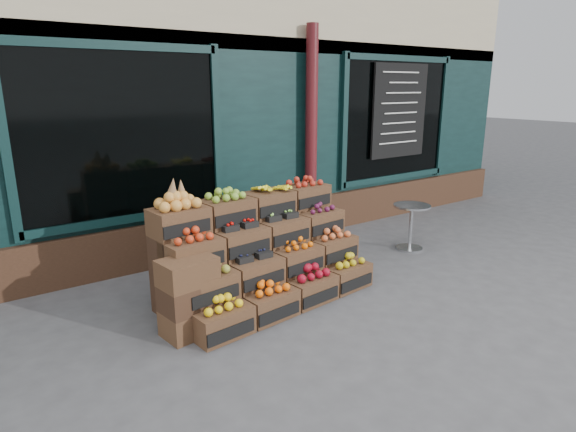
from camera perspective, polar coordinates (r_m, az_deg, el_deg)
ground at (r=5.56m, az=5.97°, el=-9.73°), size 60.00×60.00×0.00m
shop_facade at (r=9.48m, az=-15.22°, el=15.11°), size 12.00×6.24×4.80m
crate_display at (r=5.47m, az=-3.16°, el=-4.96°), size 2.42×1.35×1.46m
spare_crates at (r=4.76m, az=-11.66°, el=-9.35°), size 0.56×0.42×0.77m
bistro_table at (r=7.22m, az=14.36°, el=-0.66°), size 0.53×0.53×0.67m
shopkeeper at (r=6.81m, az=-24.01°, el=2.95°), size 0.81×0.58×2.09m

